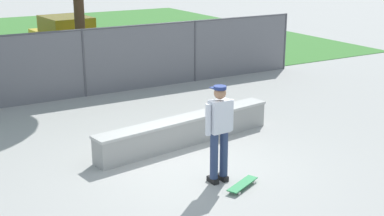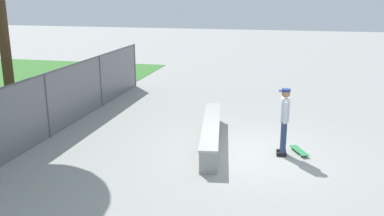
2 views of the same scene
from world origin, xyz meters
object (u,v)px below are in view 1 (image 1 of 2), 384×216
(skateboarder, at_px, (219,129))
(skateboard, at_px, (243,184))
(concrete_ledge, at_px, (187,130))
(car_yellow, at_px, (68,38))

(skateboarder, distance_m, skateboard, 1.08)
(concrete_ledge, height_order, skateboard, concrete_ledge)
(concrete_ledge, relative_size, car_yellow, 1.05)
(car_yellow, bearing_deg, skateboard, -94.02)
(skateboarder, xyz_separation_m, skateboard, (0.23, -0.45, -0.96))
(concrete_ledge, distance_m, skateboarder, 2.24)
(skateboarder, bearing_deg, skateboard, -62.89)
(skateboarder, distance_m, car_yellow, 12.60)
(skateboarder, xyz_separation_m, car_yellow, (1.14, 12.54, -0.19))
(concrete_ledge, bearing_deg, skateboarder, -103.38)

